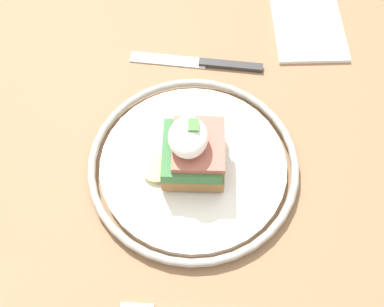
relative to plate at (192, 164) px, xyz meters
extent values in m
plane|color=#9E9993|center=(0.01, -0.01, -0.75)|extent=(6.00, 6.00, 0.00)
cube|color=#846042|center=(0.01, -0.01, -0.02)|extent=(1.16, 0.67, 0.03)
cylinder|color=#846042|center=(0.53, -0.28, -0.39)|extent=(0.06, 0.06, 0.71)
cylinder|color=#846042|center=(0.53, 0.27, -0.39)|extent=(0.06, 0.06, 0.71)
cylinder|color=silver|center=(0.00, 0.00, 0.00)|extent=(0.23, 0.23, 0.01)
torus|color=gray|center=(0.00, 0.00, 0.00)|extent=(0.26, 0.26, 0.01)
cube|color=olive|center=(0.00, 0.00, 0.02)|extent=(0.08, 0.07, 0.02)
cube|color=#38703D|center=(0.00, 0.00, 0.04)|extent=(0.08, 0.07, 0.02)
cube|color=#9E5647|center=(0.00, 0.00, 0.05)|extent=(0.07, 0.06, 0.01)
ellipsoid|color=white|center=(-0.01, 0.01, 0.07)|extent=(0.05, 0.05, 0.03)
cylinder|color=#EAD166|center=(-0.01, 0.04, 0.01)|extent=(0.04, 0.04, 0.00)
cube|color=#47843D|center=(0.00, 0.00, 0.09)|extent=(0.02, 0.01, 0.00)
cube|color=#2D2D2D|center=(0.16, -0.05, 0.00)|extent=(0.02, 0.09, 0.01)
cube|color=silver|center=(0.17, 0.04, -0.01)|extent=(0.03, 0.11, 0.00)
cube|color=white|center=(0.24, -0.17, 0.00)|extent=(0.14, 0.11, 0.01)
camera|label=1|loc=(-0.29, -0.01, 0.53)|focal=45.00mm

